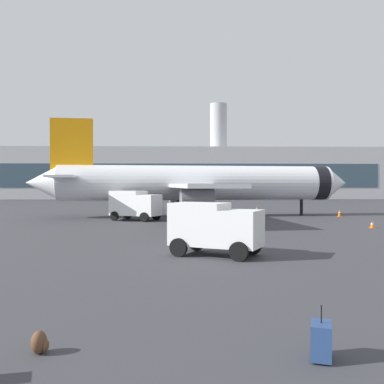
{
  "coord_description": "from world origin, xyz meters",
  "views": [
    {
      "loc": [
        -0.07,
        -2.55,
        3.5
      ],
      "look_at": [
        0.79,
        27.07,
        3.0
      ],
      "focal_mm": 40.55,
      "sensor_mm": 36.0,
      "label": 1
    }
  ],
  "objects_px": {
    "service_truck": "(135,204)",
    "safety_cone_outer": "(129,213)",
    "airplane_at_gate": "(196,183)",
    "safety_cone_far": "(372,225)",
    "safety_cone_mid": "(257,209)",
    "cargo_van": "(215,226)",
    "safety_cone_near": "(339,213)",
    "rolling_suitcase": "(321,340)",
    "traveller_backpack": "(40,343)"
  },
  "relations": [
    {
      "from": "airplane_at_gate",
      "to": "service_truck",
      "type": "distance_m",
      "value": 8.29
    },
    {
      "from": "safety_cone_near",
      "to": "traveller_backpack",
      "type": "height_order",
      "value": "safety_cone_near"
    },
    {
      "from": "airplane_at_gate",
      "to": "traveller_backpack",
      "type": "relative_size",
      "value": 74.51
    },
    {
      "from": "safety_cone_near",
      "to": "safety_cone_far",
      "type": "distance_m",
      "value": 12.44
    },
    {
      "from": "safety_cone_far",
      "to": "safety_cone_outer",
      "type": "distance_m",
      "value": 24.78
    },
    {
      "from": "safety_cone_near",
      "to": "traveller_backpack",
      "type": "distance_m",
      "value": 42.82
    },
    {
      "from": "service_truck",
      "to": "safety_cone_mid",
      "type": "height_order",
      "value": "service_truck"
    },
    {
      "from": "safety_cone_far",
      "to": "cargo_van",
      "type": "bearing_deg",
      "value": -136.47
    },
    {
      "from": "safety_cone_near",
      "to": "rolling_suitcase",
      "type": "bearing_deg",
      "value": -110.98
    },
    {
      "from": "airplane_at_gate",
      "to": "safety_cone_near",
      "type": "xyz_separation_m",
      "value": [
        15.64,
        -0.98,
        -3.25
      ]
    },
    {
      "from": "airplane_at_gate",
      "to": "cargo_van",
      "type": "relative_size",
      "value": 7.41
    },
    {
      "from": "rolling_suitcase",
      "to": "traveller_backpack",
      "type": "bearing_deg",
      "value": 175.17
    },
    {
      "from": "airplane_at_gate",
      "to": "safety_cone_far",
      "type": "distance_m",
      "value": 19.37
    },
    {
      "from": "service_truck",
      "to": "safety_cone_far",
      "type": "distance_m",
      "value": 21.53
    },
    {
      "from": "safety_cone_outer",
      "to": "cargo_van",
      "type": "bearing_deg",
      "value": -74.38
    },
    {
      "from": "airplane_at_gate",
      "to": "traveller_backpack",
      "type": "xyz_separation_m",
      "value": [
        -4.72,
        -38.65,
        -3.42
      ]
    },
    {
      "from": "airplane_at_gate",
      "to": "traveller_backpack",
      "type": "height_order",
      "value": "airplane_at_gate"
    },
    {
      "from": "cargo_van",
      "to": "safety_cone_near",
      "type": "relative_size",
      "value": 5.86
    },
    {
      "from": "service_truck",
      "to": "cargo_van",
      "type": "height_order",
      "value": "service_truck"
    },
    {
      "from": "service_truck",
      "to": "traveller_backpack",
      "type": "bearing_deg",
      "value": -87.51
    },
    {
      "from": "rolling_suitcase",
      "to": "service_truck",
      "type": "bearing_deg",
      "value": 101.94
    },
    {
      "from": "safety_cone_far",
      "to": "airplane_at_gate",
      "type": "bearing_deg",
      "value": 135.96
    },
    {
      "from": "service_truck",
      "to": "safety_cone_outer",
      "type": "bearing_deg",
      "value": 103.87
    },
    {
      "from": "service_truck",
      "to": "rolling_suitcase",
      "type": "height_order",
      "value": "service_truck"
    },
    {
      "from": "service_truck",
      "to": "safety_cone_mid",
      "type": "bearing_deg",
      "value": 39.61
    },
    {
      "from": "rolling_suitcase",
      "to": "traveller_backpack",
      "type": "xyz_separation_m",
      "value": [
        -5.73,
        0.48,
        -0.16
      ]
    },
    {
      "from": "rolling_suitcase",
      "to": "safety_cone_outer",
      "type": "bearing_deg",
      "value": 102.18
    },
    {
      "from": "cargo_van",
      "to": "safety_cone_far",
      "type": "xyz_separation_m",
      "value": [
        13.79,
        13.1,
        -1.16
      ]
    },
    {
      "from": "airplane_at_gate",
      "to": "safety_cone_outer",
      "type": "relative_size",
      "value": 47.25
    },
    {
      "from": "safety_cone_near",
      "to": "traveller_backpack",
      "type": "relative_size",
      "value": 1.72
    },
    {
      "from": "cargo_van",
      "to": "rolling_suitcase",
      "type": "xyz_separation_m",
      "value": [
        1.09,
        -12.76,
        -1.06
      ]
    },
    {
      "from": "airplane_at_gate",
      "to": "rolling_suitcase",
      "type": "relative_size",
      "value": 32.51
    },
    {
      "from": "cargo_van",
      "to": "safety_cone_mid",
      "type": "relative_size",
      "value": 5.77
    },
    {
      "from": "airplane_at_gate",
      "to": "rolling_suitcase",
      "type": "xyz_separation_m",
      "value": [
        1.01,
        -39.13,
        -3.27
      ]
    },
    {
      "from": "airplane_at_gate",
      "to": "safety_cone_near",
      "type": "distance_m",
      "value": 16.0
    },
    {
      "from": "safety_cone_mid",
      "to": "safety_cone_outer",
      "type": "relative_size",
      "value": 1.11
    },
    {
      "from": "cargo_van",
      "to": "traveller_backpack",
      "type": "bearing_deg",
      "value": -110.7
    },
    {
      "from": "service_truck",
      "to": "safety_cone_outer",
      "type": "xyz_separation_m",
      "value": [
        -1.2,
        4.87,
        -1.23
      ]
    },
    {
      "from": "service_truck",
      "to": "rolling_suitcase",
      "type": "bearing_deg",
      "value": -78.06
    },
    {
      "from": "airplane_at_gate",
      "to": "safety_cone_outer",
      "type": "height_order",
      "value": "airplane_at_gate"
    },
    {
      "from": "airplane_at_gate",
      "to": "safety_cone_mid",
      "type": "bearing_deg",
      "value": 39.52
    },
    {
      "from": "safety_cone_mid",
      "to": "rolling_suitcase",
      "type": "height_order",
      "value": "rolling_suitcase"
    },
    {
      "from": "airplane_at_gate",
      "to": "rolling_suitcase",
      "type": "bearing_deg",
      "value": -88.52
    },
    {
      "from": "safety_cone_outer",
      "to": "rolling_suitcase",
      "type": "xyz_separation_m",
      "value": [
        8.39,
        -38.86,
        0.02
      ]
    },
    {
      "from": "service_truck",
      "to": "cargo_van",
      "type": "xyz_separation_m",
      "value": [
        6.1,
        -21.23,
        -0.16
      ]
    },
    {
      "from": "safety_cone_far",
      "to": "traveller_backpack",
      "type": "bearing_deg",
      "value": -125.99
    },
    {
      "from": "safety_cone_mid",
      "to": "service_truck",
      "type": "bearing_deg",
      "value": -140.39
    },
    {
      "from": "safety_cone_far",
      "to": "traveller_backpack",
      "type": "height_order",
      "value": "safety_cone_far"
    },
    {
      "from": "safety_cone_far",
      "to": "safety_cone_near",
      "type": "bearing_deg",
      "value": 81.09
    },
    {
      "from": "airplane_at_gate",
      "to": "service_truck",
      "type": "bearing_deg",
      "value": -140.27
    }
  ]
}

